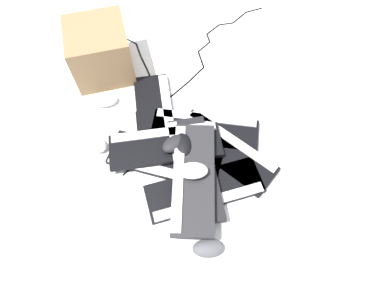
# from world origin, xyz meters

# --- Properties ---
(ground_plane) EXTENTS (3.20, 3.20, 0.00)m
(ground_plane) POSITION_xyz_m (0.00, 0.00, 0.00)
(ground_plane) COLOR white
(keyboard_0) EXTENTS (0.46, 0.30, 0.03)m
(keyboard_0) POSITION_xyz_m (0.15, -0.02, 0.01)
(keyboard_0) COLOR black
(keyboard_0) RESTS_ON ground
(keyboard_1) EXTENTS (0.46, 0.22, 0.03)m
(keyboard_1) POSITION_xyz_m (0.05, 0.04, 0.01)
(keyboard_1) COLOR black
(keyboard_1) RESTS_ON ground
(keyboard_2) EXTENTS (0.33, 0.46, 0.03)m
(keyboard_2) POSITION_xyz_m (-0.16, 0.04, 0.01)
(keyboard_2) COLOR black
(keyboard_2) RESTS_ON ground
(keyboard_3) EXTENTS (0.44, 0.16, 0.03)m
(keyboard_3) POSITION_xyz_m (-0.06, -0.14, 0.01)
(keyboard_3) COLOR black
(keyboard_3) RESTS_ON ground
(keyboard_4) EXTENTS (0.45, 0.37, 0.03)m
(keyboard_4) POSITION_xyz_m (0.13, -0.21, 0.01)
(keyboard_4) COLOR black
(keyboard_4) RESTS_ON ground
(keyboard_5) EXTENTS (0.34, 0.46, 0.03)m
(keyboard_5) POSITION_xyz_m (0.06, -0.15, 0.04)
(keyboard_5) COLOR black
(keyboard_5) RESTS_ON keyboard_4
(keyboard_6) EXTENTS (0.27, 0.46, 0.03)m
(keyboard_6) POSITION_xyz_m (0.08, -0.20, 0.07)
(keyboard_6) COLOR #232326
(keyboard_6) RESTS_ON keyboard_5
(keyboard_7) EXTENTS (0.46, 0.33, 0.03)m
(keyboard_7) POSITION_xyz_m (-0.07, -0.09, 0.04)
(keyboard_7) COLOR black
(keyboard_7) RESTS_ON keyboard_3
(mouse_0) EXTENTS (0.13, 0.11, 0.04)m
(mouse_0) POSITION_xyz_m (-0.40, 0.06, 0.02)
(mouse_0) COLOR silver
(mouse_0) RESTS_ON ground
(mouse_1) EXTENTS (0.12, 0.13, 0.04)m
(mouse_1) POSITION_xyz_m (-0.03, -0.08, 0.08)
(mouse_1) COLOR black
(mouse_1) RESTS_ON keyboard_7
(mouse_2) EXTENTS (0.12, 0.09, 0.04)m
(mouse_2) POSITION_xyz_m (-0.35, -0.15, 0.02)
(mouse_2) COLOR silver
(mouse_2) RESTS_ON ground
(mouse_3) EXTENTS (0.11, 0.13, 0.04)m
(mouse_3) POSITION_xyz_m (-0.00, -0.08, 0.08)
(mouse_3) COLOR black
(mouse_3) RESTS_ON keyboard_7
(mouse_4) EXTENTS (0.13, 0.10, 0.04)m
(mouse_4) POSITION_xyz_m (0.20, -0.41, 0.02)
(mouse_4) COLOR #4C4C51
(mouse_4) RESTS_ON ground
(mouse_5) EXTENTS (0.13, 0.10, 0.04)m
(mouse_5) POSITION_xyz_m (0.07, -0.19, 0.11)
(mouse_5) COLOR silver
(mouse_5) RESTS_ON keyboard_6
(cable_0) EXTENTS (0.32, 0.75, 0.01)m
(cable_0) POSITION_xyz_m (-0.06, 0.51, 0.00)
(cable_0) COLOR black
(cable_0) RESTS_ON ground
(cable_1) EXTENTS (0.46, 0.70, 0.01)m
(cable_1) POSITION_xyz_m (-0.31, 0.17, 0.00)
(cable_1) COLOR black
(cable_1) RESTS_ON ground
(cardboard_box) EXTENTS (0.35, 0.35, 0.24)m
(cardboard_box) POSITION_xyz_m (-0.48, 0.23, 0.12)
(cardboard_box) COLOR olive
(cardboard_box) RESTS_ON ground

